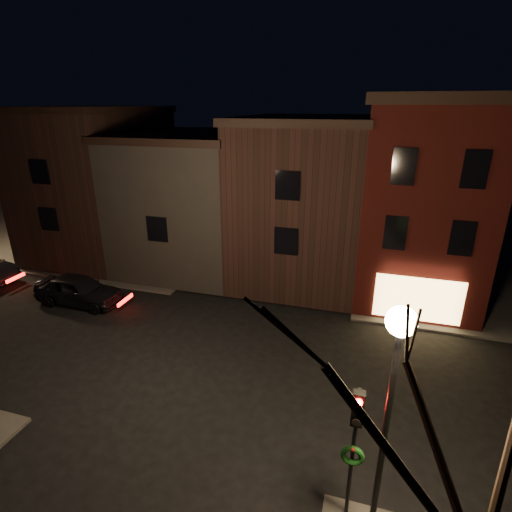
{
  "coord_description": "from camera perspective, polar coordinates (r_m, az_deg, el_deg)",
  "views": [
    {
      "loc": [
        5.44,
        -13.11,
        10.15
      ],
      "look_at": [
        0.26,
        4.33,
        3.2
      ],
      "focal_mm": 28.0,
      "sensor_mm": 36.0,
      "label": 1
    }
  ],
  "objects": [
    {
      "name": "ground",
      "position": [
        17.45,
        -5.04,
        -14.76
      ],
      "size": [
        120.0,
        120.0,
        0.0
      ],
      "primitive_type": "plane",
      "color": "black",
      "rests_on": "ground"
    },
    {
      "name": "row_building_b",
      "position": [
        26.77,
        -8.69,
        8.11
      ],
      "size": [
        7.8,
        10.3,
        8.4
      ],
      "color": "black",
      "rests_on": "ground"
    },
    {
      "name": "parked_car_a",
      "position": [
        23.52,
        -23.99,
        -4.43
      ],
      "size": [
        4.76,
        1.92,
        1.62
      ],
      "primitive_type": "imported",
      "rotation": [
        0.0,
        0.0,
        1.57
      ],
      "color": "black",
      "rests_on": "ground"
    },
    {
      "name": "row_building_a",
      "position": [
        24.52,
        6.97,
        8.23
      ],
      "size": [
        7.3,
        10.3,
        9.4
      ],
      "color": "black",
      "rests_on": "ground"
    },
    {
      "name": "row_building_c",
      "position": [
        30.38,
        -21.47,
        9.88
      ],
      "size": [
        7.3,
        10.3,
        9.9
      ],
      "color": "black",
      "rests_on": "ground"
    },
    {
      "name": "corner_building",
      "position": [
        23.22,
        22.7,
        7.49
      ],
      "size": [
        6.5,
        8.5,
        10.5
      ],
      "color": "#3E0D0B",
      "rests_on": "ground"
    },
    {
      "name": "street_lamp_near",
      "position": [
        8.71,
        19.14,
        -15.22
      ],
      "size": [
        0.6,
        0.6,
        6.48
      ],
      "color": "black",
      "rests_on": "sidewalk_near_right"
    },
    {
      "name": "traffic_signal",
      "position": [
        10.57,
        13.88,
        -23.84
      ],
      "size": [
        0.58,
        0.38,
        4.05
      ],
      "color": "black",
      "rests_on": "sidewalk_near_right"
    },
    {
      "name": "sidewalk_far_left",
      "position": [
        42.96,
        -20.5,
        5.98
      ],
      "size": [
        30.0,
        30.0,
        0.12
      ],
      "primitive_type": "cube",
      "color": "#2D2B28",
      "rests_on": "ground"
    }
  ]
}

